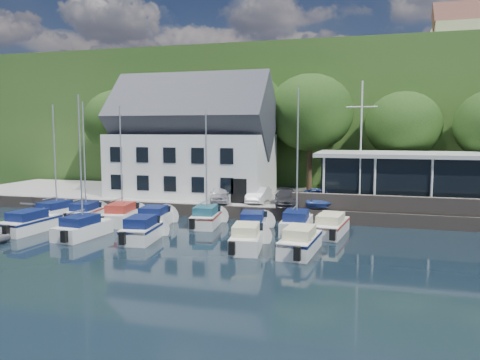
% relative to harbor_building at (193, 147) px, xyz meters
% --- Properties ---
extents(ground, '(180.00, 180.00, 0.00)m').
position_rel_harbor_building_xyz_m(ground, '(7.00, -16.50, -5.35)').
color(ground, black).
rests_on(ground, ground).
extents(quay, '(60.00, 13.00, 1.00)m').
position_rel_harbor_building_xyz_m(quay, '(7.00, 1.00, -4.85)').
color(quay, '#969690').
rests_on(quay, ground).
extents(quay_face, '(60.00, 0.30, 1.00)m').
position_rel_harbor_building_xyz_m(quay_face, '(7.00, -5.50, -4.85)').
color(quay_face, '#5B5149').
rests_on(quay_face, ground).
extents(hillside, '(160.00, 75.00, 16.00)m').
position_rel_harbor_building_xyz_m(hillside, '(7.00, 45.50, 2.65)').
color(hillside, '#294B1C').
rests_on(hillside, ground).
extents(field_patch, '(50.00, 30.00, 0.30)m').
position_rel_harbor_building_xyz_m(field_patch, '(15.00, 53.50, 10.80)').
color(field_patch, '#616B35').
rests_on(field_patch, hillside).
extents(farmhouse, '(10.40, 7.00, 8.20)m').
position_rel_harbor_building_xyz_m(farmhouse, '(29.00, 35.50, 14.75)').
color(farmhouse, beige).
rests_on(farmhouse, hillside).
extents(harbor_building, '(14.40, 8.20, 8.70)m').
position_rel_harbor_building_xyz_m(harbor_building, '(0.00, 0.00, 0.00)').
color(harbor_building, white).
rests_on(harbor_building, quay).
extents(club_pavilion, '(13.20, 7.20, 4.10)m').
position_rel_harbor_building_xyz_m(club_pavilion, '(18.00, -0.50, -2.30)').
color(club_pavilion, black).
rests_on(club_pavilion, quay).
extents(seawall, '(18.00, 0.50, 1.20)m').
position_rel_harbor_building_xyz_m(seawall, '(19.00, -5.10, -3.75)').
color(seawall, '#5B5149').
rests_on(seawall, quay).
extents(gangway, '(1.20, 6.00, 1.40)m').
position_rel_harbor_building_xyz_m(gangway, '(-9.50, -7.50, -5.35)').
color(gangway, silver).
rests_on(gangway, ground).
extents(car_silver, '(2.57, 4.13, 1.31)m').
position_rel_harbor_building_xyz_m(car_silver, '(3.82, -3.79, -3.69)').
color(car_silver, silver).
rests_on(car_silver, quay).
extents(car_white, '(1.43, 3.80, 1.24)m').
position_rel_harbor_building_xyz_m(car_white, '(6.92, -3.05, -3.73)').
color(car_white, white).
rests_on(car_white, quay).
extents(car_dgrey, '(2.62, 4.66, 1.27)m').
position_rel_harbor_building_xyz_m(car_dgrey, '(9.40, -4.07, -3.71)').
color(car_dgrey, '#2A2A2E').
rests_on(car_dgrey, quay).
extents(car_blue, '(2.30, 4.31, 1.40)m').
position_rel_harbor_building_xyz_m(car_blue, '(11.78, -3.43, -3.65)').
color(car_blue, '#324C9B').
rests_on(car_blue, quay).
extents(flagpole, '(2.29, 0.20, 9.53)m').
position_rel_harbor_building_xyz_m(flagpole, '(14.92, -3.59, 0.42)').
color(flagpole, white).
rests_on(flagpole, quay).
extents(tree_0, '(7.42, 7.42, 10.15)m').
position_rel_harbor_building_xyz_m(tree_0, '(-10.51, 5.21, 0.72)').
color(tree_0, black).
rests_on(tree_0, quay).
extents(tree_1, '(7.37, 7.37, 10.07)m').
position_rel_harbor_building_xyz_m(tree_1, '(-5.96, 5.31, 0.69)').
color(tree_1, black).
rests_on(tree_1, quay).
extents(tree_2, '(8.53, 8.53, 11.66)m').
position_rel_harbor_building_xyz_m(tree_2, '(3.42, 4.80, 1.48)').
color(tree_2, black).
rests_on(tree_2, quay).
extents(tree_3, '(8.25, 8.25, 11.28)m').
position_rel_harbor_building_xyz_m(tree_3, '(9.94, 5.65, 1.29)').
color(tree_3, black).
rests_on(tree_3, quay).
extents(tree_4, '(6.93, 6.93, 9.46)m').
position_rel_harbor_building_xyz_m(tree_4, '(18.53, 6.12, 0.38)').
color(tree_4, black).
rests_on(tree_4, quay).
extents(boat_r1_0, '(2.68, 6.48, 8.50)m').
position_rel_harbor_building_xyz_m(boat_r1_0, '(-7.85, -9.06, -1.10)').
color(boat_r1_0, white).
rests_on(boat_r1_0, ground).
extents(boat_r1_1, '(2.54, 5.47, 8.52)m').
position_rel_harbor_building_xyz_m(boat_r1_1, '(-5.31, -8.97, -1.09)').
color(boat_r1_1, white).
rests_on(boat_r1_1, ground).
extents(boat_r1_2, '(2.73, 6.43, 9.29)m').
position_rel_harbor_building_xyz_m(boat_r1_2, '(-1.98, -9.33, -0.70)').
color(boat_r1_2, white).
rests_on(boat_r1_2, ground).
extents(boat_r1_3, '(2.66, 5.44, 1.42)m').
position_rel_harbor_building_xyz_m(boat_r1_3, '(0.70, -9.43, -4.64)').
color(boat_r1_3, white).
rests_on(boat_r1_3, ground).
extents(boat_r1_4, '(2.54, 5.85, 8.99)m').
position_rel_harbor_building_xyz_m(boat_r1_4, '(4.35, -8.54, -0.85)').
color(boat_r1_4, white).
rests_on(boat_r1_4, ground).
extents(boat_r1_5, '(2.71, 5.48, 1.37)m').
position_rel_harbor_building_xyz_m(boat_r1_5, '(8.03, -9.42, -4.67)').
color(boat_r1_5, white).
rests_on(boat_r1_5, ground).
extents(boat_r1_6, '(2.06, 5.97, 9.17)m').
position_rel_harbor_building_xyz_m(boat_r1_6, '(10.94, -8.89, -0.76)').
color(boat_r1_6, white).
rests_on(boat_r1_6, ground).
extents(boat_r1_7, '(2.68, 6.66, 1.42)m').
position_rel_harbor_building_xyz_m(boat_r1_7, '(13.23, -8.95, -4.64)').
color(boat_r1_7, white).
rests_on(boat_r1_7, ground).
extents(boat_r2_0, '(2.42, 6.40, 1.49)m').
position_rel_harbor_building_xyz_m(boat_r2_0, '(-6.56, -13.61, -4.60)').
color(boat_r2_0, white).
rests_on(boat_r2_0, ground).
extents(boat_r2_1, '(2.54, 6.01, 8.84)m').
position_rel_harbor_building_xyz_m(boat_r2_1, '(-2.14, -14.09, -0.93)').
color(boat_r2_1, white).
rests_on(boat_r2_1, ground).
extents(boat_r2_2, '(2.49, 5.64, 1.55)m').
position_rel_harbor_building_xyz_m(boat_r2_2, '(1.99, -13.86, -4.57)').
color(boat_r2_2, white).
rests_on(boat_r2_2, ground).
extents(boat_r2_3, '(2.51, 5.74, 1.51)m').
position_rel_harbor_building_xyz_m(boat_r2_3, '(8.85, -14.21, -4.59)').
color(boat_r2_3, white).
rests_on(boat_r2_3, ground).
extents(boat_r2_4, '(2.35, 6.26, 1.53)m').
position_rel_harbor_building_xyz_m(boat_r2_4, '(11.95, -14.17, -4.58)').
color(boat_r2_4, white).
rests_on(boat_r2_4, ground).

